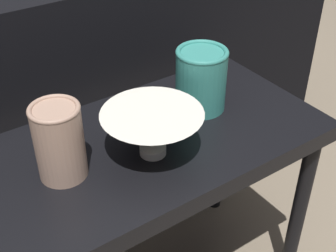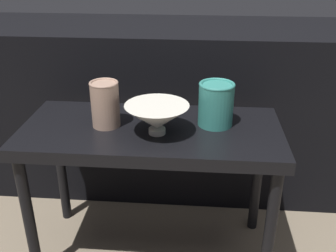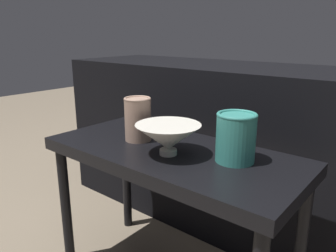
% 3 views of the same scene
% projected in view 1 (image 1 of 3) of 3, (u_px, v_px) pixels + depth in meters
% --- Properties ---
extents(table, '(0.82, 0.38, 0.50)m').
position_uv_depth(table, '(132.00, 169.00, 0.96)').
color(table, black).
rests_on(table, ground_plane).
extents(couch_backdrop, '(1.76, 0.50, 0.71)m').
position_uv_depth(couch_backdrop, '(41.00, 95.00, 1.35)').
color(couch_backdrop, black).
rests_on(couch_backdrop, ground_plane).
extents(bowl, '(0.19, 0.19, 0.09)m').
position_uv_depth(bowl, '(152.00, 131.00, 0.87)').
color(bowl, silver).
rests_on(bowl, table).
extents(vase_textured_left, '(0.09, 0.09, 0.15)m').
position_uv_depth(vase_textured_left, '(60.00, 141.00, 0.81)').
color(vase_textured_left, tan).
rests_on(vase_textured_left, table).
extents(vase_colorful_right, '(0.11, 0.11, 0.14)m').
position_uv_depth(vase_colorful_right, '(201.00, 78.00, 1.00)').
color(vase_colorful_right, teal).
rests_on(vase_colorful_right, table).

